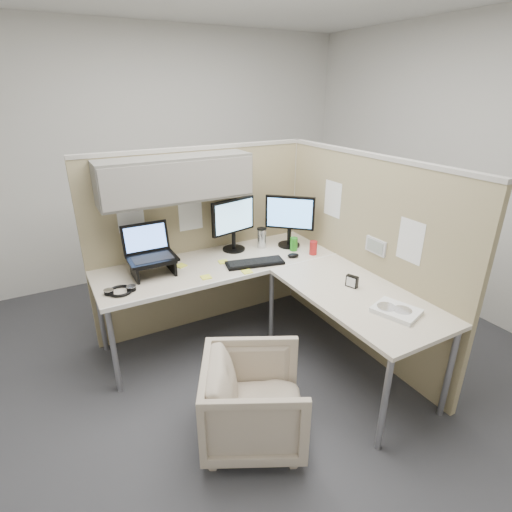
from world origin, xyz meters
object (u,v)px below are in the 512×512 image
keyboard (255,263)px  monitor_left (233,221)px  office_chair (254,397)px  desk (266,280)px

keyboard → monitor_left: bearing=104.0°
office_chair → monitor_left: (0.51, 1.31, 0.69)m
desk → monitor_left: size_ratio=4.29×
desk → monitor_left: 0.67m
office_chair → keyboard: keyboard is taller
desk → monitor_left: (0.01, 0.59, 0.32)m
office_chair → keyboard: 1.16m
monitor_left → desk: bearing=-103.5°
office_chair → monitor_left: 1.57m
keyboard → desk: bearing=-82.9°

